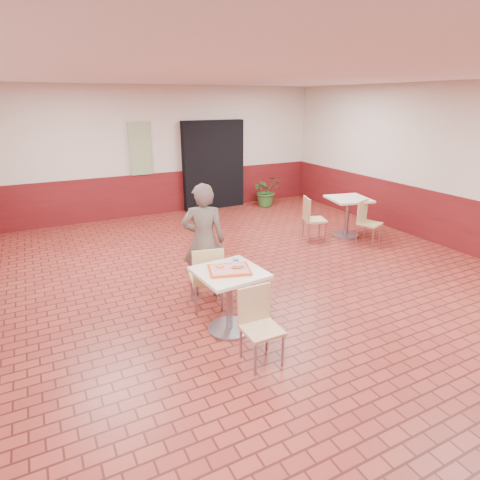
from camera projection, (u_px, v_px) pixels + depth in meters
name	position (u px, v px, depth m)	size (l,w,h in m)	color
room_shell	(277.00, 193.00, 5.39)	(8.01, 10.01, 3.01)	maroon
wainscot_band	(275.00, 261.00, 5.73)	(8.00, 10.00, 1.00)	#571012
corridor_doorway	(213.00, 165.00, 10.13)	(1.60, 0.22, 2.20)	black
promo_poster	(140.00, 149.00, 9.24)	(0.50, 0.03, 1.20)	gray
main_table	(229.00, 291.00, 4.78)	(0.75, 0.75, 0.79)	beige
chair_main_front	(259.00, 321.00, 4.25)	(0.39, 0.39, 0.83)	tan
chair_main_back	(207.00, 275.00, 5.28)	(0.49, 0.49, 0.89)	#D2C67E
customer	(204.00, 241.00, 5.58)	(0.60, 0.39, 1.64)	brown
serving_tray	(229.00, 270.00, 4.69)	(0.48, 0.37, 0.03)	#D74310
ring_donut	(220.00, 266.00, 4.73)	(0.11, 0.11, 0.03)	#DE9C51
long_john_donut	(238.00, 266.00, 4.69)	(0.16, 0.11, 0.05)	#E07641
paper_cup	(236.00, 260.00, 4.83)	(0.07, 0.07, 0.08)	silver
second_table	(348.00, 210.00, 8.16)	(0.76, 0.76, 0.80)	beige
chair_second_left	(311.00, 216.00, 7.94)	(0.51, 0.51, 0.87)	tan
chair_second_front	(367.00, 219.00, 7.82)	(0.50, 0.50, 0.84)	tan
potted_plant	(266.00, 191.00, 10.52)	(0.73, 0.64, 0.81)	#2E5B24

